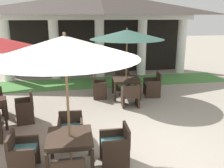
# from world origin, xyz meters

# --- Properties ---
(ground_plane) EXTENTS (60.00, 60.00, 0.00)m
(ground_plane) POSITION_xyz_m (0.00, 0.00, 0.00)
(ground_plane) COLOR #9E9384
(background_pavilion) EXTENTS (10.05, 2.49, 4.12)m
(background_pavilion) POSITION_xyz_m (0.00, 7.52, 3.11)
(background_pavilion) COLOR white
(background_pavilion) RESTS_ON ground
(lawn_strip) EXTENTS (11.85, 1.95, 0.01)m
(lawn_strip) POSITION_xyz_m (0.00, 6.17, 0.00)
(lawn_strip) COLOR #47843D
(lawn_strip) RESTS_ON ground
(patio_table_near_foreground) EXTENTS (1.09, 1.09, 0.73)m
(patio_table_near_foreground) POSITION_xyz_m (0.53, 3.96, 0.64)
(patio_table_near_foreground) COLOR #38281E
(patio_table_near_foreground) RESTS_ON ground
(patio_umbrella_near_foreground) EXTENTS (2.70, 2.70, 2.60)m
(patio_umbrella_near_foreground) POSITION_xyz_m (0.53, 3.96, 2.35)
(patio_umbrella_near_foreground) COLOR #2D2D2D
(patio_umbrella_near_foreground) RESTS_ON ground
(patio_chair_near_foreground_south) EXTENTS (0.63, 0.63, 0.81)m
(patio_chair_near_foreground_south) POSITION_xyz_m (0.43, 2.92, 0.39)
(patio_chair_near_foreground_south) COLOR #38281E
(patio_chair_near_foreground_south) RESTS_ON ground
(patio_chair_near_foreground_north) EXTENTS (0.65, 0.59, 0.83)m
(patio_chair_near_foreground_north) POSITION_xyz_m (0.63, 4.99, 0.41)
(patio_chair_near_foreground_north) COLOR #38281E
(patio_chair_near_foreground_north) RESTS_ON ground
(patio_chair_near_foreground_west) EXTENTS (0.56, 0.64, 0.88)m
(patio_chair_near_foreground_west) POSITION_xyz_m (-0.51, 4.06, 0.41)
(patio_chair_near_foreground_west) COLOR #38281E
(patio_chair_near_foreground_west) RESTS_ON ground
(patio_chair_near_foreground_east) EXTENTS (0.62, 0.65, 0.91)m
(patio_chair_near_foreground_east) POSITION_xyz_m (1.57, 3.85, 0.42)
(patio_chair_near_foreground_east) COLOR #38281E
(patio_chair_near_foreground_east) RESTS_ON ground
(patio_table_mid_left) EXTENTS (0.93, 0.93, 0.74)m
(patio_table_mid_left) POSITION_xyz_m (-1.66, -0.23, 0.63)
(patio_table_mid_left) COLOR #38281E
(patio_table_mid_left) RESTS_ON ground
(patio_umbrella_mid_left) EXTENTS (2.73, 2.73, 2.75)m
(patio_umbrella_mid_left) POSITION_xyz_m (-1.66, -0.23, 2.47)
(patio_umbrella_mid_left) COLOR #2D2D2D
(patio_umbrella_mid_left) RESTS_ON ground
(patio_chair_mid_left_west) EXTENTS (0.53, 0.62, 0.84)m
(patio_chair_mid_left_west) POSITION_xyz_m (-2.59, -0.20, 0.41)
(patio_chair_mid_left_west) COLOR #38281E
(patio_chair_mid_left_west) RESTS_ON ground
(patio_chair_mid_left_north) EXTENTS (0.60, 0.53, 0.80)m
(patio_chair_mid_left_north) POSITION_xyz_m (-1.63, 0.70, 0.40)
(patio_chair_mid_left_north) COLOR #38281E
(patio_chair_mid_left_north) RESTS_ON ground
(patio_chair_mid_left_east) EXTENTS (0.58, 0.57, 0.86)m
(patio_chair_mid_left_east) POSITION_xyz_m (-0.73, -0.26, 0.41)
(patio_chair_mid_left_east) COLOR #38281E
(patio_chair_mid_left_east) RESTS_ON ground
(patio_chair_mid_right_east) EXTENTS (0.60, 0.68, 0.85)m
(patio_chair_mid_right_east) POSITION_xyz_m (-2.91, 2.32, 0.41)
(patio_chair_mid_right_east) COLOR #38281E
(patio_chair_mid_right_east) RESTS_ON ground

